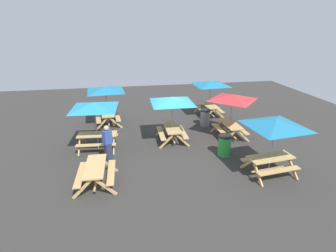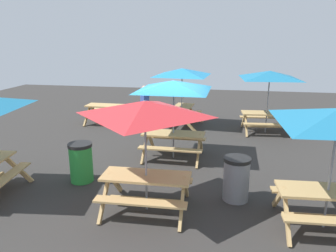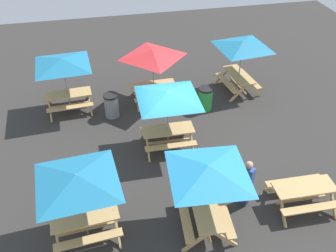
{
  "view_description": "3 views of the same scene",
  "coord_description": "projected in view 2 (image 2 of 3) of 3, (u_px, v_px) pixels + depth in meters",
  "views": [
    {
      "loc": [
        -11.75,
        2.41,
        5.55
      ],
      "look_at": [
        0.0,
        0.25,
        0.9
      ],
      "focal_mm": 28.0,
      "sensor_mm": 36.0,
      "label": 1
    },
    {
      "loc": [
        1.68,
        -9.03,
        3.48
      ],
      "look_at": [
        0.0,
        0.25,
        0.9
      ],
      "focal_mm": 35.0,
      "sensor_mm": 36.0,
      "label": 2
    },
    {
      "loc": [
        2.38,
        10.09,
        8.65
      ],
      "look_at": [
        0.21,
        0.01,
        0.9
      ],
      "focal_mm": 40.0,
      "sensor_mm": 36.0,
      "label": 3
    }
  ],
  "objects": [
    {
      "name": "picnic_table_1",
      "position": [
        269.0,
        79.0,
        11.8
      ],
      "size": [
        2.82,
        2.82,
        2.34
      ],
      "rotation": [
        0.0,
        0.0,
        0.08
      ],
      "color": "tan",
      "rests_on": "ground"
    },
    {
      "name": "picnic_table_4",
      "position": [
        145.0,
        117.0,
        6.31
      ],
      "size": [
        2.04,
        2.04,
        2.34
      ],
      "rotation": [
        0.0,
        0.0,
        0.02
      ],
      "color": "tan",
      "rests_on": "ground"
    },
    {
      "name": "picnic_table_6",
      "position": [
        182.0,
        76.0,
        12.71
      ],
      "size": [
        2.82,
        2.82,
        2.34
      ],
      "rotation": [
        0.0,
        0.0,
        1.49
      ],
      "color": "tan",
      "rests_on": "ground"
    },
    {
      "name": "ground_plane",
      "position": [
        166.0,
        157.0,
        9.77
      ],
      "size": [
        26.53,
        26.53,
        0.0
      ],
      "primitive_type": "plane",
      "color": "#33302D",
      "rests_on": "ground"
    },
    {
      "name": "picnic_table_2",
      "position": [
        174.0,
        91.0,
        9.22
      ],
      "size": [
        2.83,
        2.83,
        2.34
      ],
      "rotation": [
        0.0,
        0.0,
        -0.02
      ],
      "color": "tan",
      "rests_on": "ground"
    },
    {
      "name": "trash_bin_green",
      "position": [
        81.0,
        162.0,
        8.05
      ],
      "size": [
        0.59,
        0.59,
        0.98
      ],
      "color": "green",
      "rests_on": "ground"
    },
    {
      "name": "person_standing",
      "position": [
        145.0,
        106.0,
        12.73
      ],
      "size": [
        0.4,
        0.42,
        1.67
      ],
      "rotation": [
        0.0,
        0.0,
        2.25
      ],
      "color": "#2D334C",
      "rests_on": "ground"
    },
    {
      "name": "trash_bin_gray",
      "position": [
        236.0,
        179.0,
        7.12
      ],
      "size": [
        0.59,
        0.59,
        0.98
      ],
      "color": "gray",
      "rests_on": "ground"
    },
    {
      "name": "picnic_table_5",
      "position": [
        108.0,
        110.0,
        13.49
      ],
      "size": [
        1.83,
        1.57,
        0.81
      ],
      "rotation": [
        0.0,
        0.0,
        -0.02
      ],
      "color": "tan",
      "rests_on": "ground"
    }
  ]
}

